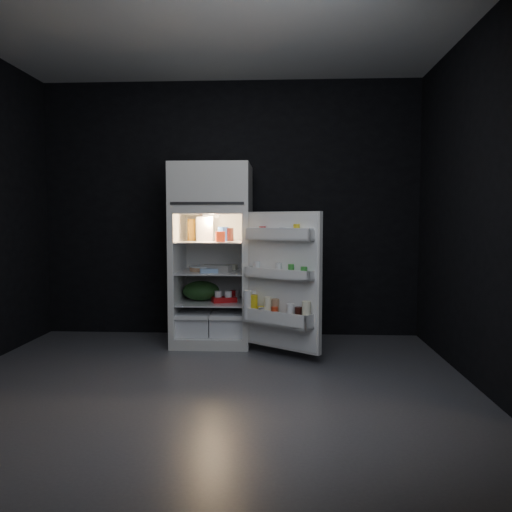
# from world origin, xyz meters

# --- Properties ---
(floor) EXTENTS (4.00, 3.40, 0.00)m
(floor) POSITION_xyz_m (0.00, 0.00, 0.00)
(floor) COLOR #515156
(floor) RESTS_ON ground
(ceiling) EXTENTS (4.00, 3.40, 0.00)m
(ceiling) POSITION_xyz_m (0.00, 0.00, 2.70)
(ceiling) COLOR silver
(ceiling) RESTS_ON ground
(wall_back) EXTENTS (4.00, 0.00, 2.70)m
(wall_back) POSITION_xyz_m (0.00, 1.70, 1.35)
(wall_back) COLOR black
(wall_back) RESTS_ON ground
(wall_front) EXTENTS (4.00, 0.00, 2.70)m
(wall_front) POSITION_xyz_m (0.00, -1.70, 1.35)
(wall_front) COLOR black
(wall_front) RESTS_ON ground
(wall_right) EXTENTS (0.00, 3.40, 2.70)m
(wall_right) POSITION_xyz_m (2.00, 0.00, 1.35)
(wall_right) COLOR black
(wall_right) RESTS_ON ground
(refrigerator) EXTENTS (0.76, 0.71, 1.78)m
(refrigerator) POSITION_xyz_m (-0.13, 1.32, 0.96)
(refrigerator) COLOR silver
(refrigerator) RESTS_ON ground
(fridge_door) EXTENTS (0.70, 0.57, 1.22)m
(fridge_door) POSITION_xyz_m (0.55, 0.73, 0.68)
(fridge_door) COLOR silver
(fridge_door) RESTS_ON ground
(milk_jug) EXTENTS (0.17, 0.17, 0.24)m
(milk_jug) POSITION_xyz_m (-0.21, 1.31, 1.15)
(milk_jug) COLOR white
(milk_jug) RESTS_ON refrigerator
(mayo_jar) EXTENTS (0.11, 0.11, 0.14)m
(mayo_jar) POSITION_xyz_m (-0.02, 1.29, 1.10)
(mayo_jar) COLOR navy
(mayo_jar) RESTS_ON refrigerator
(jam_jar) EXTENTS (0.11, 0.11, 0.13)m
(jam_jar) POSITION_xyz_m (0.03, 1.30, 1.09)
(jam_jar) COLOR black
(jam_jar) RESTS_ON refrigerator
(amber_bottle) EXTENTS (0.09, 0.09, 0.22)m
(amber_bottle) POSITION_xyz_m (-0.36, 1.37, 1.14)
(amber_bottle) COLOR #C07C1E
(amber_bottle) RESTS_ON refrigerator
(small_carton) EXTENTS (0.10, 0.08, 0.10)m
(small_carton) POSITION_xyz_m (-0.04, 1.12, 1.08)
(small_carton) COLOR red
(small_carton) RESTS_ON refrigerator
(egg_carton) EXTENTS (0.31, 0.19, 0.07)m
(egg_carton) POSITION_xyz_m (-0.08, 1.19, 0.76)
(egg_carton) COLOR gray
(egg_carton) RESTS_ON refrigerator
(pie) EXTENTS (0.36, 0.36, 0.04)m
(pie) POSITION_xyz_m (-0.22, 1.31, 0.75)
(pie) COLOR #A87D58
(pie) RESTS_ON refrigerator
(flat_package) EXTENTS (0.19, 0.12, 0.04)m
(flat_package) POSITION_xyz_m (-0.15, 1.12, 0.75)
(flat_package) COLOR #7E9EC2
(flat_package) RESTS_ON refrigerator
(wrapped_pkg) EXTENTS (0.13, 0.11, 0.05)m
(wrapped_pkg) POSITION_xyz_m (0.04, 1.46, 0.75)
(wrapped_pkg) COLOR #FAF6CC
(wrapped_pkg) RESTS_ON refrigerator
(produce_bag) EXTENTS (0.39, 0.34, 0.20)m
(produce_bag) POSITION_xyz_m (-0.25, 1.31, 0.52)
(produce_bag) COLOR #193815
(produce_bag) RESTS_ON refrigerator
(yogurt_tray) EXTENTS (0.26, 0.20, 0.05)m
(yogurt_tray) POSITION_xyz_m (-0.01, 1.22, 0.45)
(yogurt_tray) COLOR #AD0E11
(yogurt_tray) RESTS_ON refrigerator
(small_can_red) EXTENTS (0.09, 0.09, 0.09)m
(small_can_red) POSITION_xyz_m (0.06, 1.40, 0.47)
(small_can_red) COLOR #AD0E11
(small_can_red) RESTS_ON refrigerator
(small_can_silver) EXTENTS (0.07, 0.07, 0.09)m
(small_can_silver) POSITION_xyz_m (0.09, 1.42, 0.47)
(small_can_silver) COLOR silver
(small_can_silver) RESTS_ON refrigerator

